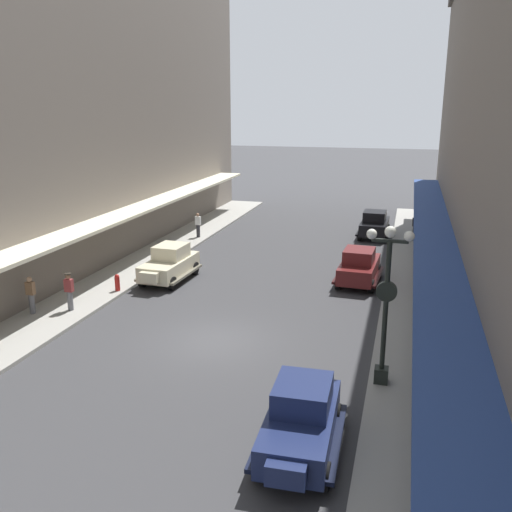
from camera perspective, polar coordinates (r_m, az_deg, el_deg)
name	(u,v)px	position (r m, az deg, el deg)	size (l,w,h in m)	color
ground_plane	(215,340)	(21.73, -4.28, -8.65)	(200.00, 200.00, 0.00)	#38383A
sidewalk_left	(47,319)	(25.09, -20.73, -6.10)	(3.00, 60.00, 0.15)	#99968E
sidewalk_right	(416,362)	(20.61, 16.11, -10.42)	(3.00, 60.00, 0.15)	#99968E
parked_car_0	(301,418)	(15.06, 4.66, -16.25)	(2.26, 4.30, 1.84)	#19234C
parked_car_1	(170,263)	(28.85, -8.89, -0.69)	(2.28, 4.31, 1.84)	beige
parked_car_2	(359,265)	(28.52, 10.57, -0.95)	(2.31, 4.32, 1.84)	#591919
parked_car_3	(375,224)	(38.73, 12.11, 3.28)	(2.25, 4.30, 1.84)	black
lamp_post_with_clock	(386,299)	(17.68, 13.25, -4.36)	(1.42, 0.44, 5.16)	black
fire_hydrant	(117,282)	(27.43, -14.09, -2.66)	(0.24, 0.24, 0.82)	#B21E19
pedestrian_0	(198,225)	(37.47, -5.98, 3.20)	(0.36, 0.24, 1.64)	#2D2D33
pedestrian_1	(31,295)	(25.51, -22.15, -3.71)	(0.36, 0.24, 1.64)	slate
pedestrian_2	(69,291)	(25.31, -18.66, -3.46)	(0.36, 0.28, 1.67)	slate
pedestrian_3	(415,226)	(38.29, 16.03, 2.95)	(0.36, 0.24, 1.64)	#2D2D33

